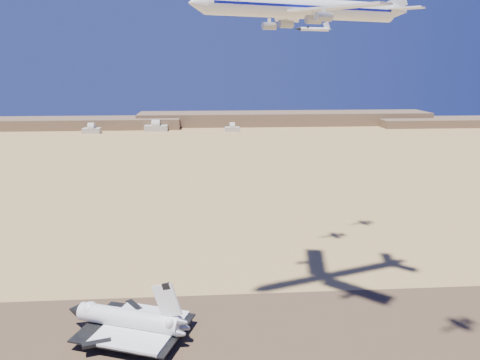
{
  "coord_description": "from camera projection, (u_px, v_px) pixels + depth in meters",
  "views": [
    {
      "loc": [
        6.24,
        -136.49,
        84.63
      ],
      "look_at": [
        16.65,
        8.0,
        48.95
      ],
      "focal_mm": 35.0,
      "sensor_mm": 36.0,
      "label": 1
    }
  ],
  "objects": [
    {
      "name": "ground",
      "position": [
        191.0,
        333.0,
        151.99
      ],
      "size": [
        1200.0,
        1200.0,
        0.0
      ],
      "primitive_type": "plane",
      "color": "tan",
      "rests_on": "ground"
    },
    {
      "name": "runway",
      "position": [
        191.0,
        333.0,
        151.98
      ],
      "size": [
        600.0,
        50.0,
        0.06
      ],
      "primitive_type": "cube",
      "color": "brown",
      "rests_on": "ground"
    },
    {
      "name": "ridgeline",
      "position": [
        248.0,
        121.0,
        665.4
      ],
      "size": [
        960.0,
        90.0,
        18.0
      ],
      "color": "brown",
      "rests_on": "ground"
    },
    {
      "name": "hangars",
      "position": [
        153.0,
        128.0,
        609.72
      ],
      "size": [
        200.5,
        29.5,
        30.0
      ],
      "color": "#B1AC9C",
      "rests_on": "ground"
    },
    {
      "name": "shuttle",
      "position": [
        128.0,
        320.0,
        148.78
      ],
      "size": [
        42.48,
        34.59,
        20.67
      ],
      "rotation": [
        0.0,
        0.0,
        -0.34
      ],
      "color": "white",
      "rests_on": "runway"
    },
    {
      "name": "carrier_747",
      "position": [
        298.0,
        8.0,
        139.87
      ],
      "size": [
        74.41,
        55.26,
        18.7
      ],
      "rotation": [
        0.0,
        0.0,
        0.32
      ],
      "color": "silver"
    },
    {
      "name": "crew_a",
      "position": [
        155.0,
        345.0,
        143.64
      ],
      "size": [
        0.57,
        0.73,
        1.78
      ],
      "primitive_type": "imported",
      "rotation": [
        0.0,
        0.0,
        1.82
      ],
      "color": "#CC460C",
      "rests_on": "runway"
    },
    {
      "name": "crew_b",
      "position": [
        144.0,
        343.0,
        144.73
      ],
      "size": [
        0.81,
        0.96,
        1.7
      ],
      "primitive_type": "imported",
      "rotation": [
        0.0,
        0.0,
        2.05
      ],
      "color": "#CC460C",
      "rests_on": "runway"
    },
    {
      "name": "crew_c",
      "position": [
        165.0,
        350.0,
        141.42
      ],
      "size": [
        1.1,
        0.99,
        1.69
      ],
      "primitive_type": "imported",
      "rotation": [
        0.0,
        0.0,
        2.51
      ],
      "color": "#CC460C",
      "rests_on": "runway"
    },
    {
      "name": "chase_jet_c",
      "position": [
        314.0,
        29.0,
        186.98
      ],
      "size": [
        15.31,
        8.76,
        3.87
      ],
      "rotation": [
        0.0,
        0.0,
        0.23
      ],
      "color": "silver"
    },
    {
      "name": "chase_jet_d",
      "position": [
        351.0,
        12.0,
        201.8
      ],
      "size": [
        14.74,
        8.58,
        3.75
      ],
      "rotation": [
        0.0,
        0.0,
        0.29
      ],
      "color": "silver"
    }
  ]
}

